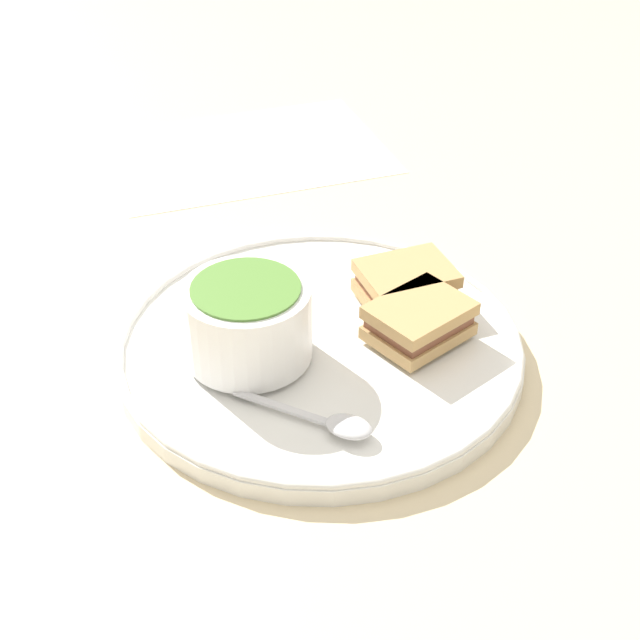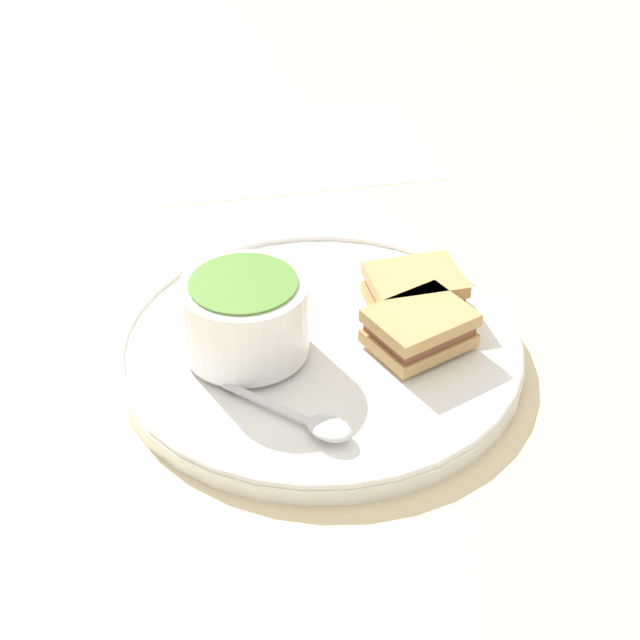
# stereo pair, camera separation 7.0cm
# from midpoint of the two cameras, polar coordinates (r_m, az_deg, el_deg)

# --- Properties ---
(ground_plane) EXTENTS (2.40, 2.40, 0.00)m
(ground_plane) POSITION_cam_midpoint_polar(r_m,az_deg,el_deg) (0.72, 2.78, -2.38)
(ground_plane) COLOR beige
(plate) EXTENTS (0.32, 0.32, 0.02)m
(plate) POSITION_cam_midpoint_polar(r_m,az_deg,el_deg) (0.71, 2.80, -1.77)
(plate) COLOR white
(plate) RESTS_ON ground_plane
(soup_bowl) EXTENTS (0.10, 0.10, 0.06)m
(soup_bowl) POSITION_cam_midpoint_polar(r_m,az_deg,el_deg) (0.68, -1.88, 0.18)
(soup_bowl) COLOR white
(soup_bowl) RESTS_ON plate
(spoon) EXTENTS (0.10, 0.06, 0.01)m
(spoon) POSITION_cam_midpoint_polar(r_m,az_deg,el_deg) (0.62, 3.19, -6.82)
(spoon) COLOR silver
(spoon) RESTS_ON plate
(sandwich_half_near) EXTENTS (0.06, 0.08, 0.03)m
(sandwich_half_near) POSITION_cam_midpoint_polar(r_m,az_deg,el_deg) (0.70, 9.24, -0.61)
(sandwich_half_near) COLOR tan
(sandwich_half_near) RESTS_ON plate
(sandwich_half_far) EXTENTS (0.08, 0.09, 0.03)m
(sandwich_half_far) POSITION_cam_midpoint_polar(r_m,az_deg,el_deg) (0.74, 8.63, 1.94)
(sandwich_half_far) COLOR tan
(sandwich_half_far) RESTS_ON plate
(menu_sheet) EXTENTS (0.30, 0.36, 0.00)m
(menu_sheet) POSITION_cam_midpoint_polar(r_m,az_deg,el_deg) (1.04, -0.08, 10.86)
(menu_sheet) COLOR white
(menu_sheet) RESTS_ON ground_plane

